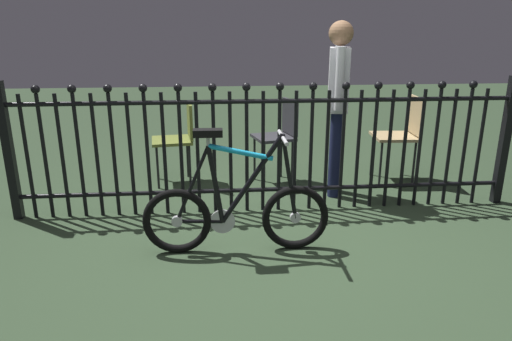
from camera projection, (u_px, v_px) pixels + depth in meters
The scene contains 7 objects.
ground_plane at pixel (280, 252), 3.34m from camera, with size 20.00×20.00×0.00m, color #2E412A.
iron_fence at pixel (259, 145), 3.94m from camera, with size 4.37×0.07×1.17m.
bicycle at pixel (236, 212), 3.28m from camera, with size 1.34×0.40×0.91m.
chair_olive at pixel (179, 135), 4.71m from camera, with size 0.45×0.45×0.84m.
chair_charcoal at pixel (280, 132), 4.71m from camera, with size 0.46×0.46×0.87m.
chair_tan at pixel (403, 130), 4.77m from camera, with size 0.46×0.46×0.89m.
person_visitor at pixel (338, 95), 4.24m from camera, with size 0.24×0.47×1.63m.
Camera 1 is at (-0.45, -2.99, 1.56)m, focal length 32.16 mm.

